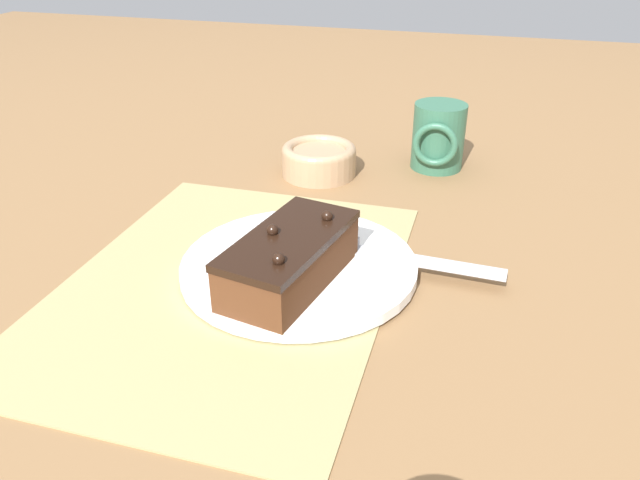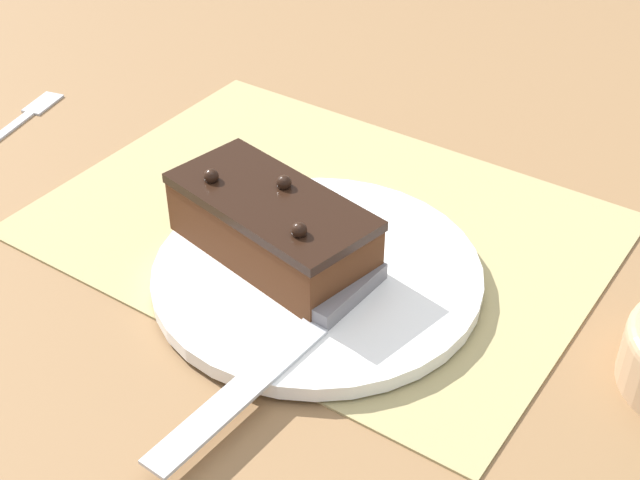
{
  "view_description": "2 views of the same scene",
  "coord_description": "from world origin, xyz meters",
  "px_view_note": "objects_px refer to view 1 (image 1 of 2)",
  "views": [
    {
      "loc": [
        0.51,
        0.25,
        0.36
      ],
      "look_at": [
        -0.03,
        0.09,
        0.05
      ],
      "focal_mm": 35.0,
      "sensor_mm": 36.0,
      "label": 1
    },
    {
      "loc": [
        -0.35,
        0.51,
        0.45
      ],
      "look_at": [
        -0.06,
        0.09,
        0.06
      ],
      "focal_mm": 50.0,
      "sensor_mm": 36.0,
      "label": 2
    }
  ],
  "objects_px": {
    "chocolate_cake": "(290,258)",
    "serving_knife": "(359,248)",
    "cake_plate": "(299,266)",
    "coffee_mug": "(438,137)",
    "small_bowl": "(319,159)"
  },
  "relations": [
    {
      "from": "chocolate_cake",
      "to": "small_bowl",
      "type": "xyz_separation_m",
      "value": [
        -0.32,
        -0.06,
        -0.02
      ]
    },
    {
      "from": "cake_plate",
      "to": "chocolate_cake",
      "type": "height_order",
      "value": "chocolate_cake"
    },
    {
      "from": "cake_plate",
      "to": "serving_knife",
      "type": "relative_size",
      "value": 1.07
    },
    {
      "from": "cake_plate",
      "to": "small_bowl",
      "type": "relative_size",
      "value": 2.35
    },
    {
      "from": "chocolate_cake",
      "to": "coffee_mug",
      "type": "xyz_separation_m",
      "value": [
        -0.39,
        0.1,
        0.01
      ]
    },
    {
      "from": "cake_plate",
      "to": "coffee_mug",
      "type": "relative_size",
      "value": 2.61
    },
    {
      "from": "coffee_mug",
      "to": "small_bowl",
      "type": "bearing_deg",
      "value": -65.68
    },
    {
      "from": "chocolate_cake",
      "to": "serving_knife",
      "type": "xyz_separation_m",
      "value": [
        -0.08,
        0.05,
        -0.02
      ]
    },
    {
      "from": "serving_knife",
      "to": "small_bowl",
      "type": "distance_m",
      "value": 0.27
    },
    {
      "from": "small_bowl",
      "to": "coffee_mug",
      "type": "height_order",
      "value": "coffee_mug"
    },
    {
      "from": "serving_knife",
      "to": "coffee_mug",
      "type": "height_order",
      "value": "coffee_mug"
    },
    {
      "from": "small_bowl",
      "to": "chocolate_cake",
      "type": "bearing_deg",
      "value": 10.73
    },
    {
      "from": "cake_plate",
      "to": "small_bowl",
      "type": "xyz_separation_m",
      "value": [
        -0.28,
        -0.06,
        0.01
      ]
    },
    {
      "from": "serving_knife",
      "to": "small_bowl",
      "type": "relative_size",
      "value": 2.19
    },
    {
      "from": "serving_knife",
      "to": "coffee_mug",
      "type": "distance_m",
      "value": 0.32
    }
  ]
}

